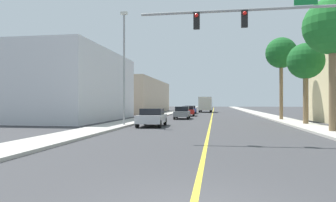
{
  "coord_description": "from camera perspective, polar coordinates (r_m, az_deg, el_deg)",
  "views": [
    {
      "loc": [
        0.4,
        -5.29,
        1.95
      ],
      "look_at": [
        -3.33,
        18.44,
        2.07
      ],
      "focal_mm": 31.9,
      "sensor_mm": 36.0,
      "label": 1
    }
  ],
  "objects": [
    {
      "name": "ground",
      "position": [
        47.33,
        8.46,
        -2.65
      ],
      "size": [
        192.0,
        192.0,
        0.0
      ],
      "primitive_type": "plane",
      "color": "#38383A"
    },
    {
      "name": "palm_near",
      "position": [
        22.11,
        28.88,
        12.24
      ],
      "size": [
        3.59,
        3.59,
        8.47
      ],
      "color": "brown",
      "rests_on": "sidewalk_right"
    },
    {
      "name": "car_red",
      "position": [
        43.22,
        3.83,
        -1.89
      ],
      "size": [
        2.03,
        4.11,
        1.43
      ],
      "rotation": [
        0.0,
        0.0,
        0.05
      ],
      "color": "red",
      "rests_on": "ground"
    },
    {
      "name": "delivery_truck",
      "position": [
        60.29,
        7.19,
        -0.6
      ],
      "size": [
        2.57,
        7.11,
        3.04
      ],
      "rotation": [
        0.0,
        0.0,
        -0.02
      ],
      "color": "#194799",
      "rests_on": "ground"
    },
    {
      "name": "car_silver",
      "position": [
        24.42,
        -3.07,
        -3.09
      ],
      "size": [
        2.07,
        4.23,
        1.46
      ],
      "rotation": [
        0.0,
        0.0,
        3.17
      ],
      "color": "#BCBCC1",
      "rests_on": "ground"
    },
    {
      "name": "palm_mid",
      "position": [
        28.24,
        24.81,
        6.77
      ],
      "size": [
        3.06,
        3.06,
        6.88
      ],
      "color": "brown",
      "rests_on": "sidewalk_right"
    },
    {
      "name": "traffic_signal_mast",
      "position": [
        16.09,
        21.18,
        11.38
      ],
      "size": [
        10.4,
        0.36,
        6.85
      ],
      "color": "gray",
      "rests_on": "sidewalk_right"
    },
    {
      "name": "building_left_near",
      "position": [
        35.93,
        -20.37,
        2.64
      ],
      "size": [
        13.12,
        16.83,
        7.55
      ],
      "primitive_type": "cube",
      "color": "silver",
      "rests_on": "ground"
    },
    {
      "name": "palm_far",
      "position": [
        34.77,
        20.81,
        8.45
      ],
      "size": [
        3.3,
        3.3,
        8.82
      ],
      "color": "brown",
      "rests_on": "sidewalk_right"
    },
    {
      "name": "sidewalk_right",
      "position": [
        47.89,
        17.75,
        -2.52
      ],
      "size": [
        2.54,
        168.0,
        0.15
      ],
      "primitive_type": "cube",
      "color": "#B2ADA3",
      "rests_on": "ground"
    },
    {
      "name": "car_blue",
      "position": [
        52.35,
        4.31,
        -1.64
      ],
      "size": [
        2.03,
        4.22,
        1.4
      ],
      "rotation": [
        0.0,
        0.0,
        0.02
      ],
      "color": "#1E389E",
      "rests_on": "ground"
    },
    {
      "name": "car_gray",
      "position": [
        35.48,
        2.72,
        -2.23
      ],
      "size": [
        1.84,
        4.05,
        1.47
      ],
      "rotation": [
        0.0,
        0.0,
        0.03
      ],
      "color": "slate",
      "rests_on": "ground"
    },
    {
      "name": "lane_marking_center",
      "position": [
        47.33,
        8.46,
        -2.64
      ],
      "size": [
        0.16,
        144.0,
        0.01
      ],
      "primitive_type": "cube",
      "color": "yellow",
      "rests_on": "ground"
    },
    {
      "name": "sidewalk_left",
      "position": [
        48.02,
        -0.81,
        -2.53
      ],
      "size": [
        2.54,
        168.0,
        0.15
      ],
      "primitive_type": "cube",
      "color": "#B2ADA3",
      "rests_on": "ground"
    },
    {
      "name": "building_left_far",
      "position": [
        60.61,
        -6.66,
        0.89
      ],
      "size": [
        10.58,
        26.66,
        6.39
      ],
      "primitive_type": "cube",
      "color": "tan",
      "rests_on": "ground"
    },
    {
      "name": "street_lamp",
      "position": [
        24.9,
        -8.4,
        7.22
      ],
      "size": [
        0.56,
        0.28,
        9.24
      ],
      "color": "gray",
      "rests_on": "sidewalk_left"
    }
  ]
}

